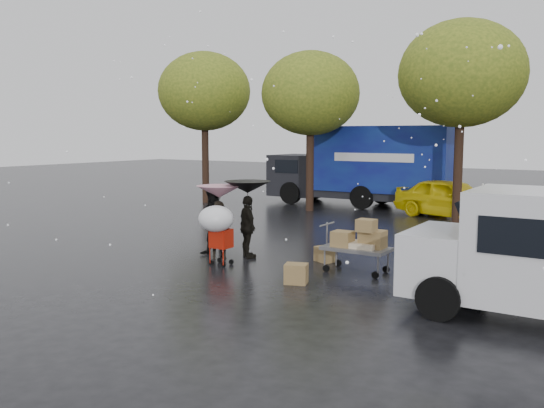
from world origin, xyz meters
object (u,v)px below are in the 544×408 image
Objects in this scene: vendor_cart at (360,241)px; yellow_taxi at (451,198)px; shopping_cart at (217,222)px; person_black at (248,227)px; blue_truck at (366,166)px; person_pink at (220,230)px.

vendor_cart is 9.89m from yellow_taxi.
person_black is at bearing 85.55° from shopping_cart.
vendor_cart is 0.18× the size of blue_truck.
yellow_taxi reaches higher than person_pink.
person_black reaches higher than person_pink.
person_black is 0.36× the size of yellow_taxi.
person_black is 1.05× the size of vendor_cart.
person_black is 1.19m from shopping_cart.
person_pink is at bearing -84.12° from blue_truck.
shopping_cart is at bearing -82.35° from blue_truck.
person_pink reaches higher than shopping_cart.
yellow_taxi reaches higher than shopping_cart.
shopping_cart is (-0.09, -1.15, 0.26)m from person_black.
yellow_taxi is at bearing 93.66° from vendor_cart.
yellow_taxi is at bearing 77.15° from shopping_cart.
person_pink is at bearing 123.59° from shopping_cart.
person_pink is at bearing -177.05° from yellow_taxi.
vendor_cart is 12.75m from blue_truck.
blue_truck is at bearing -44.61° from person_black.
person_black is 1.09× the size of shopping_cart.
vendor_cart is at bearing -142.84° from person_black.
person_pink is at bearing 73.89° from person_black.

